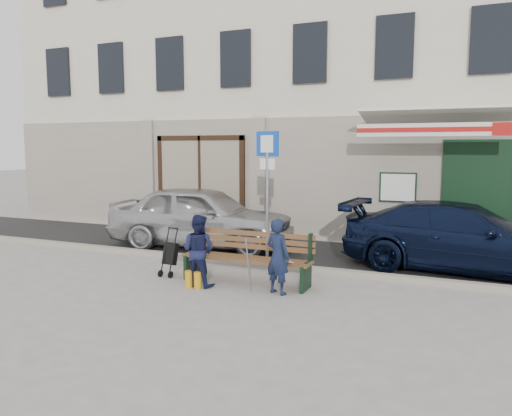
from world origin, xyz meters
The scene contains 11 objects.
ground centered at (0.00, 0.00, 0.00)m, with size 80.00×80.00×0.00m, color #9E9991.
asphalt_lane centered at (0.00, 3.10, 0.01)m, with size 60.00×3.20×0.01m, color #282828.
curb centered at (0.00, 1.50, 0.06)m, with size 60.00×0.18×0.12m, color #9E9384.
building centered at (0.01, 8.45, 4.97)m, with size 20.00×8.27×10.00m.
car_silver centered at (-2.02, 2.83, 0.76)m, with size 1.80×4.47×1.52m, color #B4B3B8.
car_navy centered at (3.84, 2.80, 0.67)m, with size 1.89×4.65×1.35m, color black.
parking_sign centered at (0.08, 1.87, 1.85)m, with size 0.51×0.11×2.75m.
bench centered at (0.24, 0.34, 0.46)m, with size 2.40×1.17×0.98m.
man centered at (1.03, -0.05, 0.63)m, with size 0.46×0.30×1.27m, color #131C36.
woman centered at (-0.42, -0.15, 0.63)m, with size 0.62×0.48×1.27m, color #151939.
stroller centered at (-1.27, 0.26, 0.40)m, with size 0.28×0.39×0.90m.
Camera 1 is at (3.88, -7.63, 2.44)m, focal length 35.00 mm.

